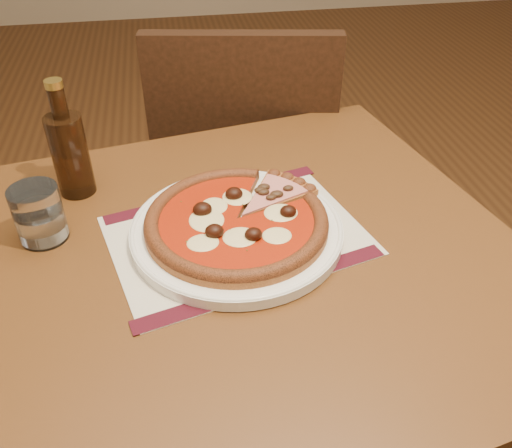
{
  "coord_description": "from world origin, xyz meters",
  "views": [
    {
      "loc": [
        -0.99,
        -1.44,
        1.29
      ],
      "look_at": [
        -0.88,
        -0.78,
        0.78
      ],
      "focal_mm": 38.0,
      "sensor_mm": 36.0,
      "label": 1
    }
  ],
  "objects_px": {
    "bottle": "(70,151)",
    "chair_far": "(245,168)",
    "plate": "(237,230)",
    "pizza": "(236,221)",
    "table": "(258,294)",
    "water_glass": "(39,214)"
  },
  "relations": [
    {
      "from": "table",
      "to": "pizza",
      "type": "height_order",
      "value": "pizza"
    },
    {
      "from": "water_glass",
      "to": "bottle",
      "type": "relative_size",
      "value": 0.44
    },
    {
      "from": "table",
      "to": "pizza",
      "type": "relative_size",
      "value": 3.25
    },
    {
      "from": "pizza",
      "to": "water_glass",
      "type": "height_order",
      "value": "water_glass"
    },
    {
      "from": "table",
      "to": "chair_far",
      "type": "bearing_deg",
      "value": 83.33
    },
    {
      "from": "chair_far",
      "to": "pizza",
      "type": "height_order",
      "value": "chair_far"
    },
    {
      "from": "chair_far",
      "to": "bottle",
      "type": "bearing_deg",
      "value": 57.55
    },
    {
      "from": "table",
      "to": "pizza",
      "type": "bearing_deg",
      "value": 131.35
    },
    {
      "from": "chair_far",
      "to": "plate",
      "type": "height_order",
      "value": "chair_far"
    },
    {
      "from": "chair_far",
      "to": "water_glass",
      "type": "bearing_deg",
      "value": 62.38
    },
    {
      "from": "plate",
      "to": "water_glass",
      "type": "relative_size",
      "value": 3.68
    },
    {
      "from": "pizza",
      "to": "plate",
      "type": "bearing_deg",
      "value": 41.52
    },
    {
      "from": "table",
      "to": "chair_far",
      "type": "height_order",
      "value": "chair_far"
    },
    {
      "from": "plate",
      "to": "bottle",
      "type": "relative_size",
      "value": 1.62
    },
    {
      "from": "plate",
      "to": "bottle",
      "type": "distance_m",
      "value": 0.32
    },
    {
      "from": "table",
      "to": "chair_far",
      "type": "distance_m",
      "value": 0.61
    },
    {
      "from": "plate",
      "to": "chair_far",
      "type": "bearing_deg",
      "value": 80.11
    },
    {
      "from": "water_glass",
      "to": "bottle",
      "type": "distance_m",
      "value": 0.14
    },
    {
      "from": "pizza",
      "to": "water_glass",
      "type": "bearing_deg",
      "value": 170.61
    },
    {
      "from": "bottle",
      "to": "plate",
      "type": "bearing_deg",
      "value": -34.14
    },
    {
      "from": "plate",
      "to": "water_glass",
      "type": "xyz_separation_m",
      "value": [
        -0.3,
        0.05,
        0.03
      ]
    },
    {
      "from": "bottle",
      "to": "chair_far",
      "type": "bearing_deg",
      "value": 47.46
    }
  ]
}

